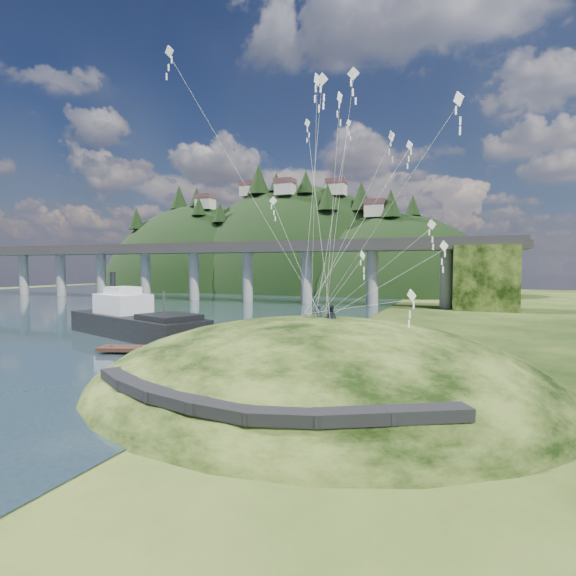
% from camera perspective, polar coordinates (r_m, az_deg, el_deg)
% --- Properties ---
extents(ground, '(320.00, 320.00, 0.00)m').
position_cam_1_polar(ground, '(35.83, -9.71, -11.58)').
color(ground, black).
rests_on(ground, ground).
extents(grass_hill, '(36.00, 32.00, 13.00)m').
position_cam_1_polar(grass_hill, '(34.80, 3.84, -14.55)').
color(grass_hill, black).
rests_on(grass_hill, ground).
extents(footpath, '(22.29, 5.84, 0.83)m').
position_cam_1_polar(footpath, '(23.55, -6.39, -13.98)').
color(footpath, black).
rests_on(footpath, ground).
extents(bridge, '(160.00, 11.00, 15.00)m').
position_cam_1_polar(bridge, '(109.20, -2.57, 3.24)').
color(bridge, '#2D2B2B').
rests_on(bridge, ground).
extents(far_ridge, '(153.00, 70.00, 94.50)m').
position_cam_1_polar(far_ridge, '(164.67, -0.61, -2.87)').
color(far_ridge, black).
rests_on(far_ridge, ground).
extents(work_barge, '(23.83, 13.86, 8.07)m').
position_cam_1_polar(work_barge, '(60.00, -18.96, -3.91)').
color(work_barge, black).
rests_on(work_barge, ground).
extents(wooden_dock, '(14.90, 6.63, 1.06)m').
position_cam_1_polar(wooden_dock, '(47.33, -14.53, -7.52)').
color(wooden_dock, '#321B14').
rests_on(wooden_dock, ground).
extents(kite_flyers, '(2.20, 1.88, 2.00)m').
position_cam_1_polar(kite_flyers, '(33.91, 5.04, -2.15)').
color(kite_flyers, '#242931').
rests_on(kite_flyers, ground).
extents(kite_swarm, '(18.02, 17.34, 17.92)m').
position_cam_1_polar(kite_swarm, '(33.73, 9.34, 16.50)').
color(kite_swarm, white).
rests_on(kite_swarm, ground).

